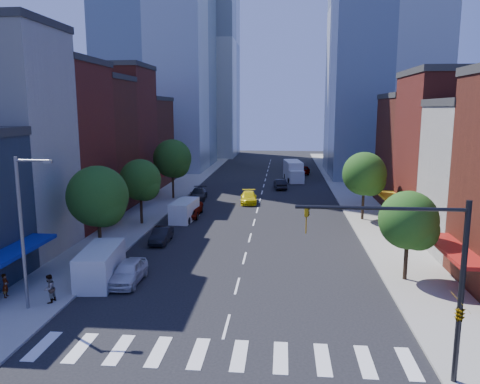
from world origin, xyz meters
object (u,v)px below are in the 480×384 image
(parked_car_front, at_px, (128,272))
(traffic_car_oncoming, at_px, (280,184))
(parked_car_second, at_px, (161,235))
(box_truck, at_px, (293,172))
(parked_car_rear, at_px, (198,194))
(parked_car_third, at_px, (188,209))
(pedestrian_near, at_px, (5,285))
(traffic_car_far, at_px, (304,170))
(cargo_van_far, at_px, (184,211))
(cargo_van_near, at_px, (100,266))
(taxi, at_px, (249,197))
(pedestrian_far, at_px, (49,289))

(parked_car_front, distance_m, traffic_car_oncoming, 40.62)
(parked_car_second, distance_m, box_truck, 39.65)
(parked_car_rear, bearing_deg, box_truck, 49.99)
(parked_car_third, relative_size, pedestrian_near, 3.87)
(parked_car_front, relative_size, parked_car_third, 0.77)
(traffic_car_far, relative_size, pedestrian_near, 2.99)
(parked_car_third, xyz_separation_m, parked_car_rear, (-0.63, 9.93, -0.10))
(parked_car_rear, bearing_deg, cargo_van_far, -90.68)
(parked_car_second, relative_size, pedestrian_near, 2.63)
(box_truck, bearing_deg, pedestrian_near, -117.80)
(parked_car_second, xyz_separation_m, cargo_van_near, (-1.69, -9.91, 0.51))
(parked_car_third, xyz_separation_m, pedestrian_near, (-6.72, -23.66, 0.09))
(taxi, height_order, traffic_car_oncoming, traffic_car_oncoming)
(parked_car_rear, height_order, cargo_van_far, cargo_van_far)
(parked_car_third, height_order, traffic_car_oncoming, parked_car_third)
(traffic_car_far, height_order, pedestrian_far, pedestrian_far)
(cargo_van_near, distance_m, box_truck, 49.60)
(parked_car_third, bearing_deg, cargo_van_near, -96.85)
(parked_car_third, distance_m, pedestrian_near, 24.60)
(parked_car_rear, xyz_separation_m, pedestrian_far, (-2.96, -34.12, 0.30))
(parked_car_front, height_order, cargo_van_far, cargo_van_far)
(cargo_van_far, bearing_deg, taxi, 62.86)
(taxi, bearing_deg, parked_car_second, -113.33)
(taxi, distance_m, pedestrian_far, 33.76)
(cargo_van_far, bearing_deg, traffic_car_oncoming, 68.97)
(parked_car_front, height_order, cargo_van_near, cargo_van_near)
(cargo_van_far, height_order, box_truck, box_truck)
(parked_car_rear, height_order, taxi, parked_car_rear)
(cargo_van_far, relative_size, box_truck, 0.63)
(traffic_car_oncoming, bearing_deg, taxi, 63.14)
(pedestrian_far, bearing_deg, taxi, 169.09)
(parked_car_second, xyz_separation_m, taxi, (6.47, 18.41, 0.06))
(parked_car_third, distance_m, traffic_car_oncoming, 21.65)
(parked_car_second, distance_m, cargo_van_near, 10.06)
(pedestrian_near, bearing_deg, cargo_van_far, -30.10)
(pedestrian_near, bearing_deg, parked_car_third, -28.83)
(traffic_car_oncoming, xyz_separation_m, traffic_car_far, (4.29, 16.52, 0.05))
(parked_car_rear, relative_size, traffic_car_oncoming, 1.13)
(parked_car_front, xyz_separation_m, taxi, (6.17, 28.31, -0.06))
(cargo_van_far, xyz_separation_m, traffic_car_oncoming, (10.07, 21.06, -0.33))
(box_truck, bearing_deg, pedestrian_far, -114.47)
(parked_car_rear, height_order, pedestrian_far, pedestrian_far)
(pedestrian_far, bearing_deg, parked_car_front, 144.06)
(parked_car_second, distance_m, pedestrian_far, 14.29)
(parked_car_second, relative_size, cargo_van_far, 0.78)
(parked_car_third, height_order, pedestrian_near, pedestrian_near)
(taxi, xyz_separation_m, pedestrian_near, (-12.89, -31.79, 0.20))
(parked_car_rear, xyz_separation_m, cargo_van_near, (-1.36, -30.13, 0.44))
(pedestrian_near, bearing_deg, parked_car_rear, -23.25)
(box_truck, xyz_separation_m, pedestrian_near, (-18.90, -51.00, -0.62))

